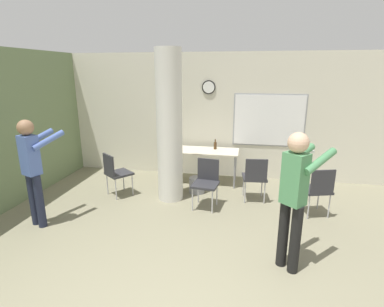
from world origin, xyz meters
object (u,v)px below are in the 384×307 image
object	(u,v)px
chair_near_pillar	(116,171)
person_watching_back	(33,165)
chair_table_front	(206,180)
chair_table_right	(255,176)
folding_table	(205,153)
bottle_on_table	(215,145)
chair_mid_room	(318,188)
person_playing_side	(295,192)

from	to	relation	value
chair_near_pillar	person_watching_back	bearing A→B (deg)	-119.10
chair_table_front	chair_near_pillar	bearing A→B (deg)	175.22
chair_table_right	chair_table_front	bearing A→B (deg)	-155.56
person_watching_back	folding_table	bearing A→B (deg)	45.60
bottle_on_table	chair_mid_room	world-z (taller)	bottle_on_table
chair_mid_room	chair_table_front	world-z (taller)	same
chair_near_pillar	person_watching_back	size ratio (longest dim) A/B	0.51
chair_mid_room	person_playing_side	bearing A→B (deg)	-112.08
folding_table	person_watching_back	bearing A→B (deg)	-134.40
folding_table	chair_mid_room	distance (m)	2.45
chair_table_right	person_watching_back	distance (m)	3.77
folding_table	person_playing_side	xyz separation A→B (m)	(1.47, -2.79, 0.35)
chair_near_pillar	chair_table_right	world-z (taller)	same
chair_near_pillar	person_playing_side	bearing A→B (deg)	-29.12
folding_table	chair_near_pillar	world-z (taller)	chair_near_pillar
chair_mid_room	chair_table_right	world-z (taller)	same
folding_table	chair_table_front	bearing A→B (deg)	-80.48
chair_mid_room	person_playing_side	world-z (taller)	person_playing_side
chair_table_front	person_watching_back	distance (m)	2.83
person_watching_back	person_playing_side	size ratio (longest dim) A/B	0.98
person_watching_back	person_playing_side	distance (m)	3.83
chair_mid_room	chair_near_pillar	size ratio (longest dim) A/B	1.00
folding_table	chair_table_right	xyz separation A→B (m)	(1.07, -0.83, -0.17)
folding_table	chair_table_right	bearing A→B (deg)	-37.73
bottle_on_table	person_playing_side	distance (m)	3.19
person_watching_back	chair_table_front	bearing A→B (deg)	24.51
chair_table_right	person_playing_side	xyz separation A→B (m)	(0.40, -1.96, 0.52)
chair_mid_room	chair_table_right	distance (m)	1.11
chair_near_pillar	chair_table_front	size ratio (longest dim) A/B	1.00
chair_table_right	person_watching_back	size ratio (longest dim) A/B	0.51
bottle_on_table	person_playing_side	xyz separation A→B (m)	(1.26, -2.92, 0.21)
folding_table	bottle_on_table	distance (m)	0.29
chair_mid_room	person_watching_back	distance (m)	4.60
folding_table	person_watching_back	size ratio (longest dim) A/B	0.85
bottle_on_table	chair_mid_room	distance (m)	2.36
chair_mid_room	chair_table_front	size ratio (longest dim) A/B	1.00
chair_near_pillar	chair_table_right	xyz separation A→B (m)	(2.67, 0.24, 0.00)
bottle_on_table	chair_near_pillar	bearing A→B (deg)	-146.28
chair_near_pillar	person_playing_side	distance (m)	3.56
person_watching_back	chair_near_pillar	bearing A→B (deg)	60.90
chair_mid_room	person_playing_side	distance (m)	1.74
chair_table_front	person_playing_side	distance (m)	2.08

